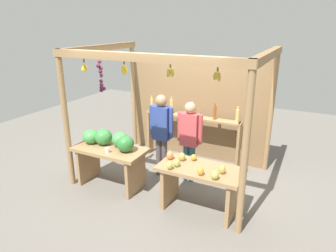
# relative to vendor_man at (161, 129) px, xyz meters

# --- Properties ---
(ground_plane) EXTENTS (12.00, 12.00, 0.00)m
(ground_plane) POSITION_rel_vendor_man_xyz_m (0.22, 0.06, -0.96)
(ground_plane) COLOR slate
(ground_plane) RESTS_ON ground
(market_stall) EXTENTS (3.22, 2.27, 2.43)m
(market_stall) POSITION_rel_vendor_man_xyz_m (0.21, 0.56, 0.46)
(market_stall) COLOR #99754C
(market_stall) RESTS_ON ground
(fruit_counter_left) EXTENTS (1.30, 0.67, 1.03)m
(fruit_counter_left) POSITION_rel_vendor_man_xyz_m (-0.65, -0.72, -0.26)
(fruit_counter_left) COLOR #99754C
(fruit_counter_left) RESTS_ON ground
(fruit_counter_right) EXTENTS (1.30, 0.65, 0.87)m
(fruit_counter_right) POSITION_rel_vendor_man_xyz_m (1.05, -0.76, -0.41)
(fruit_counter_right) COLOR #99754C
(fruit_counter_right) RESTS_ON ground
(bottle_shelf_unit) EXTENTS (2.06, 0.22, 1.36)m
(bottle_shelf_unit) POSITION_rel_vendor_man_xyz_m (0.26, 0.87, -0.18)
(bottle_shelf_unit) COLOR #99754C
(bottle_shelf_unit) RESTS_ON ground
(vendor_man) EXTENTS (0.48, 0.22, 1.61)m
(vendor_man) POSITION_rel_vendor_man_xyz_m (0.00, 0.00, 0.00)
(vendor_man) COLOR #4F4648
(vendor_man) RESTS_ON ground
(vendor_woman) EXTENTS (0.48, 0.21, 1.52)m
(vendor_woman) POSITION_rel_vendor_man_xyz_m (0.55, 0.06, -0.06)
(vendor_woman) COLOR #295562
(vendor_woman) RESTS_ON ground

